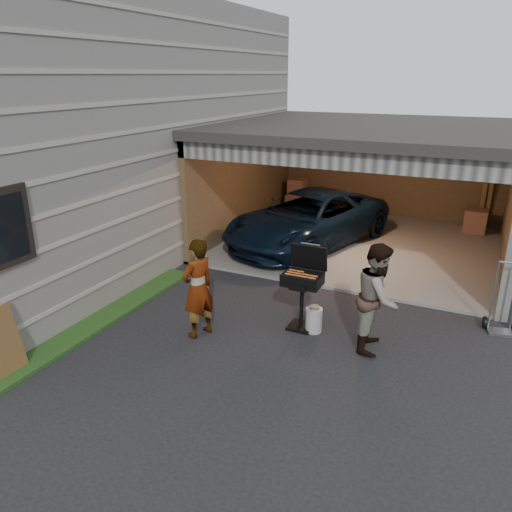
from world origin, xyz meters
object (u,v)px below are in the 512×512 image
Objects in this scene: bbq_grill at (303,282)px; propane_tank at (314,320)px; hand_truck at (501,318)px; man at (378,297)px; woman at (198,288)px; minivan at (308,221)px.

propane_tank is (0.23, -0.06, -0.61)m from bbq_grill.
propane_tank is at bearing -166.30° from hand_truck.
man is 2.31m from hand_truck.
woman is 3.99× the size of propane_tank.
woman is (-0.08, -4.86, 0.17)m from minivan.
propane_tank is (1.54, -3.98, -0.43)m from minivan.
man is at bearing -4.28° from propane_tank.
minivan is 4.87m from woman.
minivan is 4.14m from bbq_grill.
bbq_grill is at bearing -168.91° from hand_truck.
hand_truck is at bearing -14.84° from minivan.
bbq_grill is at bearing 142.66° from woman.
bbq_grill reaches higher than propane_tank.
woman is at bearing -73.96° from minivan.
minivan is at bearing -162.21° from woman.
woman is 0.97× the size of man.
hand_truck is (1.76, 1.38, -0.60)m from man.
woman is 1.69m from bbq_grill.
propane_tank is (-1.00, 0.07, -0.63)m from man.
minivan is 11.30× the size of propane_tank.
woman reaches higher than propane_tank.
bbq_grill is 3.39× the size of propane_tank.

